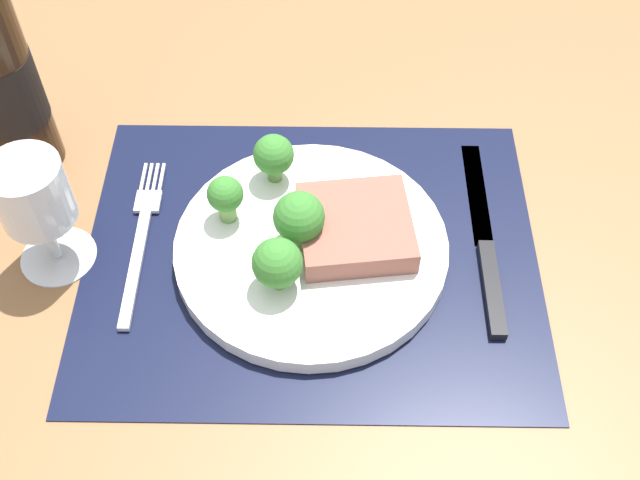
% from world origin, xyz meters
% --- Properties ---
extents(ground_plane, '(1.40, 1.10, 0.03)m').
position_xyz_m(ground_plane, '(0.00, 0.00, -0.01)').
color(ground_plane, brown).
extents(placemat, '(0.41, 0.33, 0.00)m').
position_xyz_m(placemat, '(0.00, 0.00, 0.00)').
color(placemat, black).
rests_on(placemat, ground_plane).
extents(plate, '(0.25, 0.25, 0.02)m').
position_xyz_m(plate, '(0.00, 0.00, 0.01)').
color(plate, white).
rests_on(plate, placemat).
extents(steak, '(0.11, 0.11, 0.02)m').
position_xyz_m(steak, '(0.04, 0.01, 0.03)').
color(steak, '#8C5647').
rests_on(steak, plate).
extents(broccoli_near_steak, '(0.04, 0.04, 0.05)m').
position_xyz_m(broccoli_near_steak, '(-0.04, 0.08, 0.05)').
color(broccoli_near_steak, '#5B8942').
rests_on(broccoli_near_steak, plate).
extents(broccoli_front_edge, '(0.04, 0.04, 0.05)m').
position_xyz_m(broccoli_front_edge, '(-0.03, -0.05, 0.05)').
color(broccoli_front_edge, '#6B994C').
rests_on(broccoli_front_edge, plate).
extents(broccoli_center, '(0.05, 0.05, 0.06)m').
position_xyz_m(broccoli_center, '(-0.01, 0.00, 0.05)').
color(broccoli_center, '#6B994C').
rests_on(broccoli_center, plate).
extents(broccoli_back_left, '(0.03, 0.03, 0.05)m').
position_xyz_m(broccoli_back_left, '(-0.08, 0.03, 0.05)').
color(broccoli_back_left, '#6B994C').
rests_on(broccoli_back_left, plate).
extents(fork, '(0.02, 0.19, 0.01)m').
position_xyz_m(fork, '(-0.16, 0.01, 0.01)').
color(fork, silver).
rests_on(fork, placemat).
extents(knife, '(0.02, 0.23, 0.01)m').
position_xyz_m(knife, '(0.16, 0.01, 0.01)').
color(knife, black).
rests_on(knife, placemat).
extents(wine_glass, '(0.07, 0.07, 0.12)m').
position_xyz_m(wine_glass, '(-0.23, -0.01, 0.08)').
color(wine_glass, silver).
rests_on(wine_glass, ground_plane).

